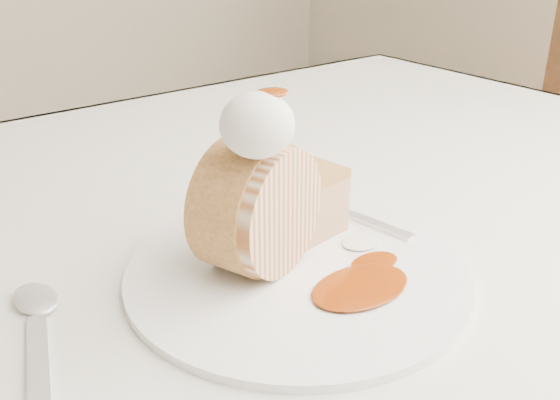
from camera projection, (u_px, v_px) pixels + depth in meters
table at (208, 304)px, 0.63m from camera, size 1.40×0.90×0.75m
plate at (297, 272)px, 0.50m from camera, size 0.31×0.31×0.01m
roulade_slice at (258, 207)px, 0.49m from camera, size 0.12×0.09×0.10m
cake_chunk at (303, 205)px, 0.55m from camera, size 0.07×0.06×0.05m
whipped_cream at (257, 125)px, 0.43m from camera, size 0.05×0.05×0.05m
caramel_drizzle at (271, 85)px, 0.43m from camera, size 0.03×0.02×0.01m
caramel_pool at (360, 286)px, 0.47m from camera, size 0.09×0.07×0.00m
fork at (358, 217)px, 0.58m from camera, size 0.05×0.17×0.00m
spoon at (39, 382)px, 0.39m from camera, size 0.08×0.18×0.00m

